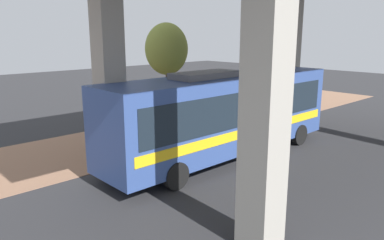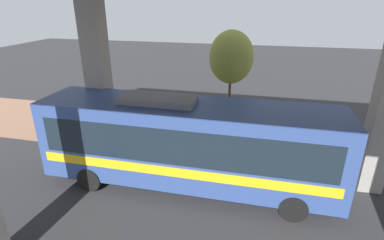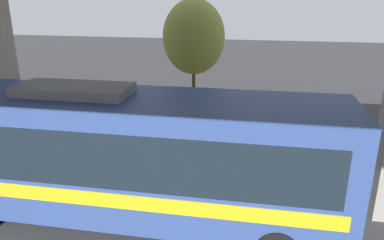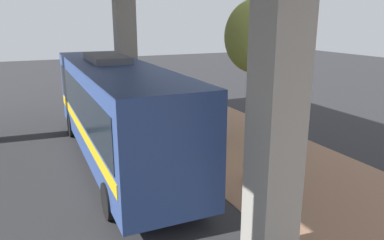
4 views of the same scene
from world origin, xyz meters
name	(u,v)px [view 2 (image 2 of 4)]	position (x,y,z in m)	size (l,w,h in m)	color
ground_plane	(226,164)	(0.00, 0.00, 0.00)	(80.00, 80.00, 0.00)	#2D2D30
sidewalk_strip	(233,137)	(-3.00, 0.00, 0.01)	(6.00, 40.00, 0.02)	#936B51
bus	(188,141)	(2.12, -1.35, 2.07)	(2.70, 11.69, 3.82)	#334C8C
fire_hydrant	(278,147)	(-1.26, 2.37, 0.56)	(0.44, 0.21, 1.10)	#B21919
planter_front	(207,136)	(-1.27, -1.18, 0.76)	(1.17, 1.17, 1.50)	#9E998E
planter_middle	(229,145)	(-0.52, 0.06, 0.77)	(1.37, 1.37, 1.61)	#9E998E
street_tree_near	(231,57)	(-3.03, -0.33, 4.49)	(2.28, 2.28, 5.87)	brown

